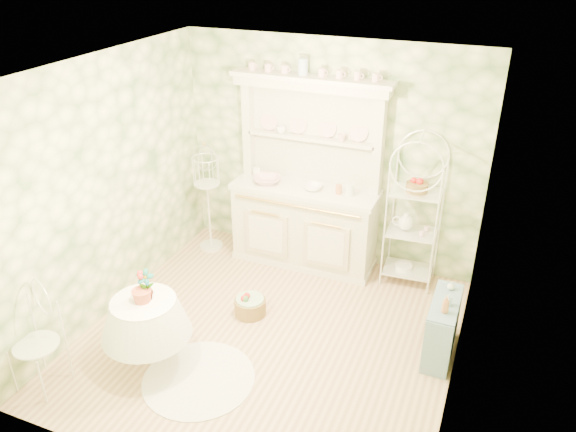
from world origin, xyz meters
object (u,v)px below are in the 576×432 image
at_px(kitchen_dresser, 305,177).
at_px(floor_basket, 250,304).
at_px(side_shelf, 442,328).
at_px(cafe_chair, 37,350).
at_px(bakers_rack, 414,213).
at_px(birdcage_stand, 208,197).
at_px(round_table, 147,330).

relative_size(kitchen_dresser, floor_basket, 6.21).
xyz_separation_m(side_shelf, cafe_chair, (-3.27, -1.80, 0.10)).
height_order(kitchen_dresser, bakers_rack, kitchen_dresser).
bearing_deg(bakers_rack, kitchen_dresser, 178.20).
height_order(bakers_rack, floor_basket, bakers_rack).
xyz_separation_m(side_shelf, birdcage_stand, (-3.08, 0.97, 0.43)).
bearing_deg(kitchen_dresser, cafe_chair, -116.15).
relative_size(cafe_chair, birdcage_stand, 0.54).
height_order(birdcage_stand, floor_basket, birdcage_stand).
relative_size(bakers_rack, round_table, 2.34).
height_order(round_table, birdcage_stand, birdcage_stand).
relative_size(kitchen_dresser, side_shelf, 3.26).
bearing_deg(cafe_chair, floor_basket, 74.21).
distance_m(birdcage_stand, floor_basket, 1.67).
relative_size(birdcage_stand, floor_basket, 3.95).
bearing_deg(side_shelf, floor_basket, -178.96).
relative_size(side_shelf, round_table, 0.92).
bearing_deg(cafe_chair, birdcage_stand, 107.93).
distance_m(round_table, cafe_chair, 0.95).
distance_m(kitchen_dresser, round_table, 2.52).
height_order(cafe_chair, birdcage_stand, birdcage_stand).
relative_size(round_table, birdcage_stand, 0.53).
xyz_separation_m(cafe_chair, birdcage_stand, (0.19, 2.76, 0.33)).
bearing_deg(side_shelf, cafe_chair, -153.95).
distance_m(side_shelf, round_table, 2.80).
bearing_deg(birdcage_stand, side_shelf, -17.41).
height_order(side_shelf, cafe_chair, cafe_chair).
xyz_separation_m(bakers_rack, round_table, (-1.99, -2.34, -0.51)).
bearing_deg(side_shelf, kitchen_dresser, 146.05).
bearing_deg(floor_basket, cafe_chair, -127.57).
bearing_deg(bakers_rack, floor_basket, -141.84).
xyz_separation_m(cafe_chair, floor_basket, (1.28, 1.67, -0.28)).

